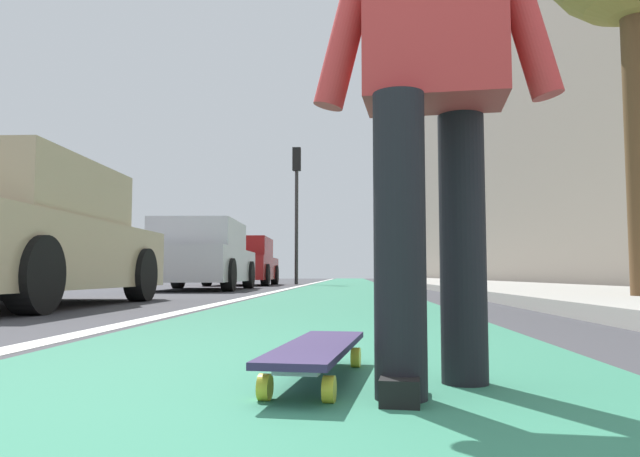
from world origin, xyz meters
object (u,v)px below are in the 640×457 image
at_px(skateboard, 317,351).
at_px(traffic_light, 297,190).
at_px(parked_car_near, 20,237).
at_px(parked_car_mid, 201,257).
at_px(parked_car_far, 243,262).
at_px(skater_person, 433,65).

distance_m(skateboard, traffic_light, 18.86).
relative_size(parked_car_near, parked_car_mid, 0.94).
distance_m(skateboard, parked_car_far, 17.15).
bearing_deg(traffic_light, skateboard, -174.48).
distance_m(parked_car_mid, traffic_light, 8.01).
distance_m(parked_car_near, traffic_light, 14.68).
xyz_separation_m(parked_car_near, parked_car_mid, (6.91, -0.13, -0.00)).
bearing_deg(skater_person, parked_car_mid, 17.53).
bearing_deg(parked_car_mid, traffic_light, -10.58).
bearing_deg(parked_car_far, parked_car_near, 179.98).
bearing_deg(parked_car_near, traffic_light, -6.06).
bearing_deg(parked_car_mid, skateboard, -163.89).
height_order(parked_car_near, traffic_light, traffic_light).
bearing_deg(parked_car_far, skateboard, -168.86).
height_order(skater_person, parked_car_mid, skater_person).
distance_m(skateboard, parked_car_mid, 11.50).
relative_size(parked_car_near, traffic_light, 0.88).
bearing_deg(traffic_light, skater_person, -173.47).
height_order(skater_person, parked_car_far, skater_person).
xyz_separation_m(skateboard, skater_person, (-0.15, -0.35, 0.84)).
height_order(parked_car_near, parked_car_far, parked_car_near).
height_order(skateboard, skater_person, skater_person).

